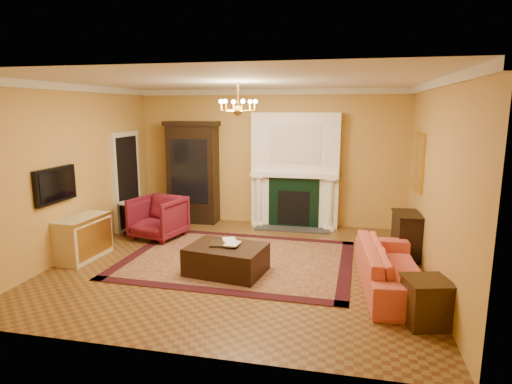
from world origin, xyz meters
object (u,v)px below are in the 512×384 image
(pedestal_table, at_px, (129,216))
(leather_ottoman, at_px, (226,259))
(commode, at_px, (83,238))
(console_table, at_px, (407,236))
(coral_sofa, at_px, (393,260))
(end_table, at_px, (426,303))
(china_cabinet, at_px, (193,175))
(wingback_armchair, at_px, (158,216))

(pedestal_table, bearing_deg, leather_ottoman, -32.27)
(commode, xyz_separation_m, leather_ottoman, (2.64, -0.14, -0.14))
(console_table, bearing_deg, pedestal_table, 171.95)
(coral_sofa, relative_size, end_table, 3.98)
(china_cabinet, bearing_deg, commode, -110.59)
(leather_ottoman, bearing_deg, pedestal_table, 156.70)
(wingback_armchair, xyz_separation_m, commode, (-0.76, -1.39, -0.09))
(pedestal_table, xyz_separation_m, end_table, (5.38, -2.70, -0.13))
(china_cabinet, height_order, commode, china_cabinet)
(coral_sofa, height_order, leather_ottoman, coral_sofa)
(coral_sofa, relative_size, leather_ottoman, 1.87)
(wingback_armchair, height_order, leather_ottoman, wingback_armchair)
(china_cabinet, distance_m, commode, 3.05)
(end_table, bearing_deg, pedestal_table, 153.38)
(wingback_armchair, bearing_deg, commode, -105.58)
(commode, xyz_separation_m, end_table, (5.45, -1.22, -0.10))
(pedestal_table, distance_m, console_table, 5.45)
(china_cabinet, relative_size, leather_ottoman, 1.88)
(wingback_armchair, xyz_separation_m, coral_sofa, (4.39, -1.58, -0.04))
(commode, distance_m, console_table, 5.64)
(leather_ottoman, bearing_deg, wingback_armchair, 149.73)
(end_table, relative_size, console_table, 0.71)
(end_table, bearing_deg, china_cabinet, 137.98)
(china_cabinet, height_order, coral_sofa, china_cabinet)
(pedestal_table, distance_m, coral_sofa, 5.35)
(pedestal_table, height_order, commode, commode)
(commode, distance_m, leather_ottoman, 2.64)
(coral_sofa, bearing_deg, leather_ottoman, 84.07)
(coral_sofa, bearing_deg, console_table, -18.83)
(pedestal_table, relative_size, coral_sofa, 0.32)
(coral_sofa, xyz_separation_m, leather_ottoman, (-2.52, 0.05, -0.19))
(coral_sofa, xyz_separation_m, end_table, (0.29, -1.03, -0.15))
(coral_sofa, distance_m, leather_ottoman, 2.53)
(leather_ottoman, bearing_deg, commode, -174.15)
(wingback_armchair, height_order, coral_sofa, wingback_armchair)
(pedestal_table, bearing_deg, commode, -92.69)
(end_table, distance_m, leather_ottoman, 3.01)
(console_table, distance_m, leather_ottoman, 3.19)
(wingback_armchair, relative_size, pedestal_table, 1.35)
(wingback_armchair, relative_size, leather_ottoman, 0.80)
(console_table, bearing_deg, coral_sofa, -109.38)
(wingback_armchair, height_order, console_table, wingback_armchair)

